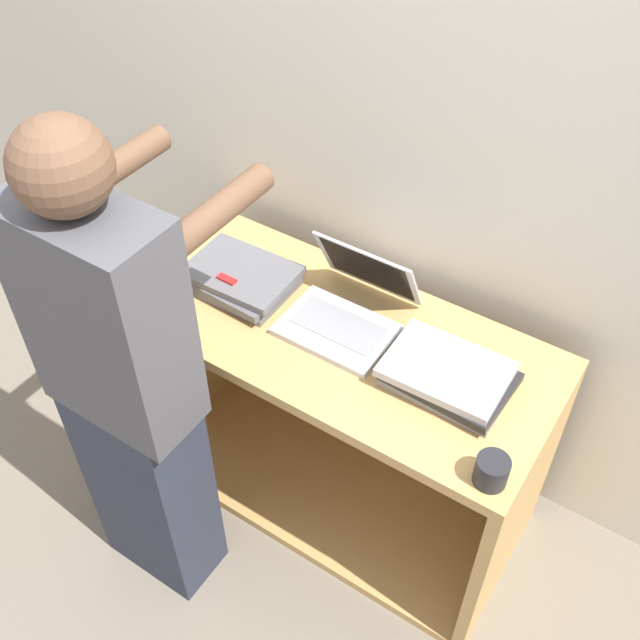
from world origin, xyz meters
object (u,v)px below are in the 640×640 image
at_px(person, 128,394).
at_px(mug, 492,471).
at_px(laptop_stack_right, 449,375).
at_px(laptop_stack_left, 239,278).
at_px(laptop_open, 347,310).

relative_size(person, mug, 19.58).
distance_m(laptop_stack_right, mug, 0.30).
bearing_deg(mug, laptop_stack_left, 166.47).
bearing_deg(laptop_stack_left, laptop_stack_right, -0.42).
height_order(laptop_open, person, person).
distance_m(laptop_open, laptop_stack_right, 0.35).
relative_size(laptop_stack_left, mug, 4.09).
height_order(laptop_open, mug, laptop_open).
bearing_deg(person, laptop_open, 59.97).
bearing_deg(mug, laptop_open, 154.28).
height_order(laptop_stack_left, person, person).
xyz_separation_m(laptop_open, laptop_stack_left, (-0.35, -0.05, -0.01)).
bearing_deg(person, laptop_stack_left, 92.87).
distance_m(laptop_stack_left, mug, 0.94).
bearing_deg(laptop_open, laptop_stack_left, -171.39).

